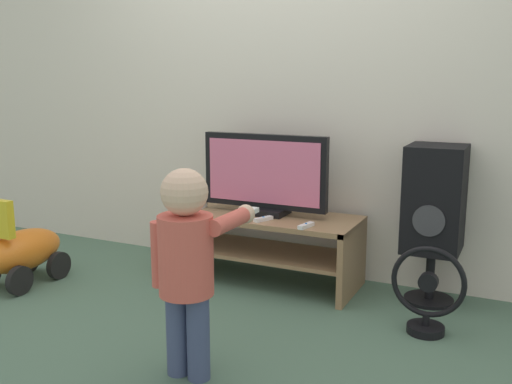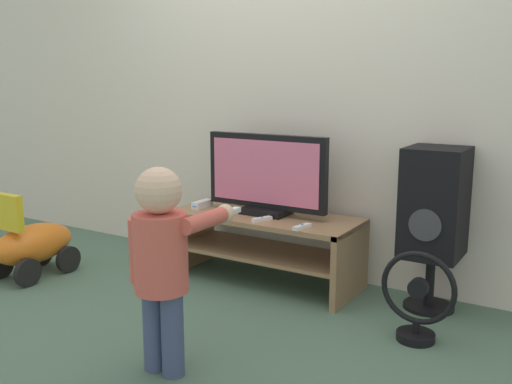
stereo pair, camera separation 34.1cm
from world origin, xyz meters
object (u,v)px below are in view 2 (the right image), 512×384
Objects in this scene: floor_fan at (418,300)px; ride_on_toy at (32,244)px; television at (266,176)px; remote_secondary at (262,219)px; child at (163,254)px; remote_primary at (302,227)px; speaker_tower at (434,206)px; game_console at (202,204)px.

floor_fan is 0.80× the size of ride_on_toy.
television reaches higher than remote_secondary.
television is 1.25m from child.
television is at bearing 113.22° from remote_secondary.
remote_primary is 1.77m from ride_on_toy.
speaker_tower is at bearing 4.71° from television.
child is at bearing -81.97° from remote_secondary.
game_console reaches higher than remote_secondary.
floor_fan is (1.51, -0.29, -0.25)m from game_console.
child is 1.66m from ride_on_toy.
child reaches higher than game_console.
television is at bearing 161.53° from floor_fan.
television is 0.90× the size of speaker_tower.
television is 0.29m from remote_secondary.
game_console is 0.53m from remote_secondary.
television is at bearing 28.50° from ride_on_toy.
floor_fan is 2.41m from ride_on_toy.
floor_fan is (1.06, -0.35, -0.47)m from television.
child is 1.52m from speaker_tower.
child is at bearing -60.00° from game_console.
remote_secondary is at bearing -11.55° from game_console.
television is 1.01m from speaker_tower.
ride_on_toy is (-0.88, -0.66, -0.24)m from game_console.
remote_secondary is 0.98m from speaker_tower.
floor_fan is at bearing -12.00° from remote_primary.
television is 1.58m from ride_on_toy.
game_console is 0.19× the size of speaker_tower.
speaker_tower is (0.65, 0.29, 0.14)m from remote_primary.
television is 4.81× the size of game_console.
game_console is at bearing 168.45° from remote_secondary.
remote_primary is (0.80, -0.14, -0.01)m from game_console.
floor_fan is at bearing -82.73° from speaker_tower.
speaker_tower is 1.99× the size of floor_fan.
television is at bearing 7.72° from game_console.
ride_on_toy is at bearing -162.96° from remote_primary.
remote_primary is 0.72m from speaker_tower.
remote_secondary is 1.52m from ride_on_toy.
remote_primary reaches higher than floor_fan.
ride_on_toy is (-1.55, 0.50, -0.32)m from child.
child is at bearing -121.02° from speaker_tower.
child is at bearing -79.77° from television.
speaker_tower reaches higher than game_console.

